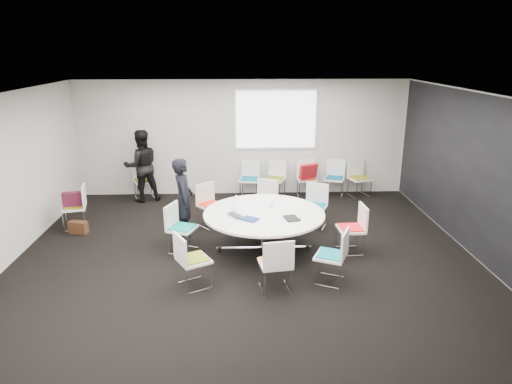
{
  "coord_description": "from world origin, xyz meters",
  "views": [
    {
      "loc": [
        -0.11,
        -7.49,
        3.5
      ],
      "look_at": [
        0.2,
        0.4,
        1.0
      ],
      "focal_mm": 32.0,
      "sensor_mm": 36.0,
      "label": 1
    }
  ],
  "objects_px": {
    "chair_ring_f": "(193,270)",
    "chair_back_a": "(250,186)",
    "chair_ring_a": "(351,238)",
    "chair_person_back": "(145,187)",
    "laptop": "(238,215)",
    "brown_bag": "(78,227)",
    "chair_ring_d": "(211,213)",
    "chair_ring_g": "(275,274)",
    "conference_table": "(264,223)",
    "chair_ring_c": "(265,209)",
    "chair_ring_e": "(182,237)",
    "maroon_bag": "(73,199)",
    "cup": "(271,204)",
    "chair_ring_h": "(331,266)",
    "chair_spare_left": "(76,215)",
    "chair_back_d": "(334,185)",
    "chair_back_c": "(306,186)",
    "person_main": "(184,199)",
    "chair_ring_b": "(314,214)",
    "chair_back_b": "(275,186)",
    "chair_back_e": "(359,185)",
    "person_back": "(142,166)"
  },
  "relations": [
    {
      "from": "chair_ring_f",
      "to": "chair_back_a",
      "type": "bearing_deg",
      "value": 138.64
    },
    {
      "from": "chair_ring_a",
      "to": "chair_person_back",
      "type": "height_order",
      "value": "same"
    },
    {
      "from": "laptop",
      "to": "brown_bag",
      "type": "xyz_separation_m",
      "value": [
        -3.16,
        1.09,
        -0.62
      ]
    },
    {
      "from": "chair_ring_d",
      "to": "chair_ring_g",
      "type": "distance_m",
      "value": 2.89
    },
    {
      "from": "conference_table",
      "to": "chair_ring_c",
      "type": "distance_m",
      "value": 1.46
    },
    {
      "from": "chair_ring_e",
      "to": "maroon_bag",
      "type": "bearing_deg",
      "value": -96.52
    },
    {
      "from": "conference_table",
      "to": "cup",
      "type": "relative_size",
      "value": 23.74
    },
    {
      "from": "chair_ring_h",
      "to": "chair_spare_left",
      "type": "height_order",
      "value": "same"
    },
    {
      "from": "chair_back_d",
      "to": "chair_ring_d",
      "type": "bearing_deg",
      "value": 51.94
    },
    {
      "from": "chair_ring_d",
      "to": "laptop",
      "type": "height_order",
      "value": "chair_ring_d"
    },
    {
      "from": "chair_ring_d",
      "to": "chair_back_c",
      "type": "distance_m",
      "value": 2.92
    },
    {
      "from": "chair_back_d",
      "to": "cup",
      "type": "relative_size",
      "value": 9.78
    },
    {
      "from": "chair_back_a",
      "to": "chair_spare_left",
      "type": "bearing_deg",
      "value": 36.96
    },
    {
      "from": "person_main",
      "to": "chair_ring_b",
      "type": "bearing_deg",
      "value": -85.55
    },
    {
      "from": "conference_table",
      "to": "chair_back_b",
      "type": "height_order",
      "value": "chair_back_b"
    },
    {
      "from": "chair_ring_c",
      "to": "chair_back_b",
      "type": "relative_size",
      "value": 1.0
    },
    {
      "from": "chair_spare_left",
      "to": "brown_bag",
      "type": "distance_m",
      "value": 0.34
    },
    {
      "from": "chair_ring_c",
      "to": "chair_back_b",
      "type": "bearing_deg",
      "value": -79.3
    },
    {
      "from": "chair_ring_a",
      "to": "chair_ring_h",
      "type": "height_order",
      "value": "same"
    },
    {
      "from": "chair_back_a",
      "to": "chair_back_e",
      "type": "distance_m",
      "value": 2.7
    },
    {
      "from": "chair_ring_g",
      "to": "person_back",
      "type": "height_order",
      "value": "person_back"
    },
    {
      "from": "chair_back_d",
      "to": "laptop",
      "type": "height_order",
      "value": "chair_back_d"
    },
    {
      "from": "chair_ring_a",
      "to": "maroon_bag",
      "type": "xyz_separation_m",
      "value": [
        -5.3,
        1.35,
        0.34
      ]
    },
    {
      "from": "chair_ring_c",
      "to": "maroon_bag",
      "type": "relative_size",
      "value": 2.2
    },
    {
      "from": "chair_back_d",
      "to": "chair_person_back",
      "type": "distance_m",
      "value": 4.63
    },
    {
      "from": "brown_bag",
      "to": "chair_ring_g",
      "type": "bearing_deg",
      "value": -32.79
    },
    {
      "from": "chair_ring_g",
      "to": "chair_ring_h",
      "type": "distance_m",
      "value": 0.91
    },
    {
      "from": "chair_ring_c",
      "to": "chair_ring_g",
      "type": "bearing_deg",
      "value": 112.18
    },
    {
      "from": "chair_ring_a",
      "to": "chair_back_d",
      "type": "bearing_deg",
      "value": -9.41
    },
    {
      "from": "chair_back_c",
      "to": "chair_person_back",
      "type": "distance_m",
      "value": 3.95
    },
    {
      "from": "chair_back_c",
      "to": "chair_back_d",
      "type": "distance_m",
      "value": 0.68
    },
    {
      "from": "chair_back_a",
      "to": "cup",
      "type": "relative_size",
      "value": 9.78
    },
    {
      "from": "chair_ring_f",
      "to": "cup",
      "type": "xyz_separation_m",
      "value": [
        1.29,
        1.56,
        0.5
      ]
    },
    {
      "from": "chair_ring_e",
      "to": "person_back",
      "type": "relative_size",
      "value": 0.52
    },
    {
      "from": "chair_back_a",
      "to": "conference_table",
      "type": "bearing_deg",
      "value": 102.35
    },
    {
      "from": "chair_ring_h",
      "to": "laptop",
      "type": "distance_m",
      "value": 1.85
    },
    {
      "from": "chair_back_a",
      "to": "chair_back_c",
      "type": "bearing_deg",
      "value": -170.88
    },
    {
      "from": "chair_ring_f",
      "to": "person_main",
      "type": "bearing_deg",
      "value": 161.22
    },
    {
      "from": "chair_ring_b",
      "to": "person_back",
      "type": "xyz_separation_m",
      "value": [
        -3.81,
        1.86,
        0.58
      ]
    },
    {
      "from": "chair_ring_g",
      "to": "conference_table",
      "type": "bearing_deg",
      "value": 84.94
    },
    {
      "from": "chair_ring_f",
      "to": "cup",
      "type": "relative_size",
      "value": 9.78
    },
    {
      "from": "chair_ring_a",
      "to": "chair_back_b",
      "type": "height_order",
      "value": "same"
    },
    {
      "from": "chair_ring_a",
      "to": "chair_spare_left",
      "type": "distance_m",
      "value": 5.46
    },
    {
      "from": "chair_ring_b",
      "to": "maroon_bag",
      "type": "bearing_deg",
      "value": 20.7
    },
    {
      "from": "chair_person_back",
      "to": "laptop",
      "type": "relative_size",
      "value": 2.48
    },
    {
      "from": "person_back",
      "to": "chair_ring_c",
      "type": "bearing_deg",
      "value": 129.61
    },
    {
      "from": "chair_ring_g",
      "to": "person_main",
      "type": "relative_size",
      "value": 0.56
    },
    {
      "from": "chair_person_back",
      "to": "cup",
      "type": "bearing_deg",
      "value": 112.99
    },
    {
      "from": "chair_ring_e",
      "to": "chair_ring_g",
      "type": "relative_size",
      "value": 1.0
    },
    {
      "from": "chair_spare_left",
      "to": "chair_back_c",
      "type": "bearing_deg",
      "value": -81.98
    }
  ]
}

